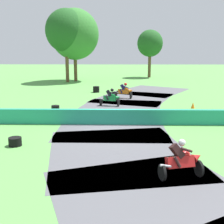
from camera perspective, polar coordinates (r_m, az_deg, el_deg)
The scene contains 13 objects.
ground_plane at distance 18.07m, azimuth 0.02°, elevation -2.30°, with size 120.00×120.00×0.00m, color #569947.
track_asphalt at distance 18.12m, azimuth 5.35°, elevation -2.31°, with size 11.56×37.02×0.01m.
safety_barrier at distance 18.50m, azimuth 15.15°, elevation -0.95°, with size 0.30×24.59×0.90m, color #239375.
motorcycle_lead_orange at distance 27.03m, azimuth 2.35°, elevation 3.98°, with size 1.72×1.13×1.43m.
motorcycle_chase_green at distance 23.52m, azimuth -0.22°, elevation 2.73°, with size 1.71×1.04×1.43m.
motorcycle_trailing_red at distance 11.07m, azimuth 13.00°, elevation -8.75°, with size 1.68×1.09×1.43m.
tire_stack_near at distance 30.57m, azimuth -2.99°, elevation 4.27°, with size 0.64×0.64×0.60m.
tire_stack_mid_a at distance 22.10m, azimuth -10.59°, elevation 0.72°, with size 0.57×0.57×0.40m.
tire_stack_mid_b at distance 14.88m, azimuth -17.75°, elevation -5.32°, with size 0.60×0.60×0.40m.
traffic_cone at distance 23.46m, azimuth 14.97°, elevation 1.22°, with size 0.28×0.28×0.44m, color orange.
tree_far_left at distance 45.66m, azimuth 7.16°, elevation 12.65°, with size 3.72×3.72×6.91m.
tree_far_right at distance 39.78m, azimuth -8.63°, elevation 14.86°, with size 5.19×5.19×9.18m.
tree_mid_rise at distance 40.67m, azimuth -7.03°, elevation 14.29°, with size 6.22×6.22×9.32m.
Camera 1 is at (0.19, -17.49, 4.55)m, focal length 48.64 mm.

